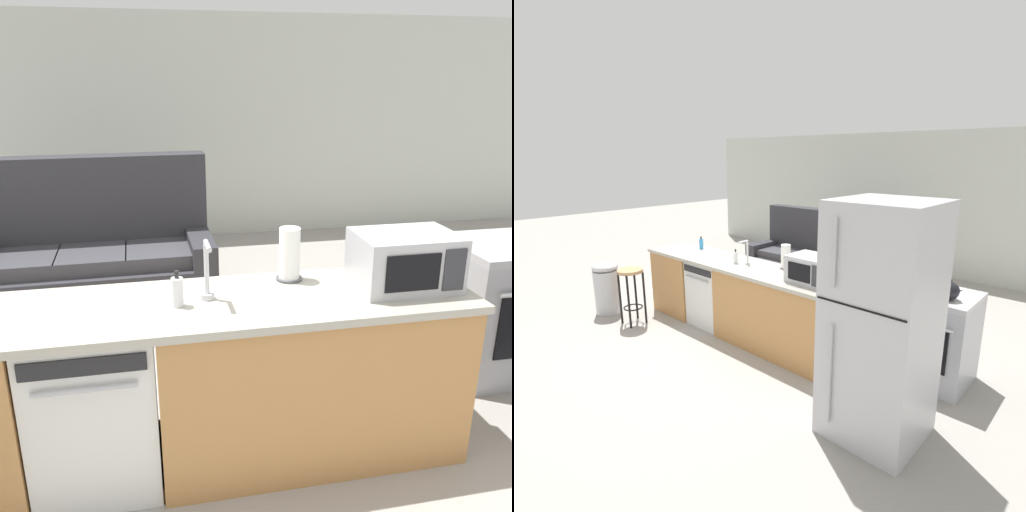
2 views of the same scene
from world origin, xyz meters
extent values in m
plane|color=gray|center=(0.00, 0.00, 0.00)|extent=(24.00, 24.00, 0.00)
cube|color=beige|center=(0.30, 4.20, 1.30)|extent=(10.00, 0.06, 2.60)
cube|color=#B77F47|center=(-0.93, 0.00, 0.43)|extent=(0.75, 0.62, 0.86)
cube|color=#B77F47|center=(0.83, 0.00, 0.43)|extent=(1.55, 0.62, 0.86)
cube|color=#ADA899|center=(0.15, 0.00, 0.88)|extent=(2.94, 0.66, 0.04)
cube|color=#49331C|center=(0.15, 0.00, 0.04)|extent=(2.86, 0.56, 0.08)
cube|color=silver|center=(-0.25, 0.00, 0.42)|extent=(0.58, 0.58, 0.84)
cube|color=black|center=(-0.25, -0.30, 0.78)|extent=(0.52, 0.01, 0.08)
cylinder|color=#B2B2B7|center=(-0.25, -0.31, 0.68)|extent=(0.44, 0.02, 0.02)
cube|color=#A8AAB2|center=(2.35, 0.55, 0.42)|extent=(0.76, 0.64, 0.85)
cube|color=black|center=(2.35, 0.22, 0.47)|extent=(0.53, 0.01, 0.43)
cylinder|color=silver|center=(2.35, 0.20, 0.70)|extent=(0.61, 0.03, 0.03)
cube|color=#B7B7BC|center=(2.35, 0.55, 0.88)|extent=(0.76, 0.64, 0.05)
torus|color=black|center=(2.18, 0.42, 0.89)|extent=(0.16, 0.16, 0.01)
torus|color=black|center=(2.52, 0.42, 0.89)|extent=(0.16, 0.16, 0.01)
torus|color=black|center=(2.18, 0.68, 0.89)|extent=(0.16, 0.16, 0.01)
torus|color=black|center=(2.52, 0.68, 0.89)|extent=(0.16, 0.16, 0.01)
cube|color=#B7B7BC|center=(2.35, -0.55, 0.93)|extent=(0.72, 0.70, 1.87)
cylinder|color=#B2B2B7|center=(2.15, -0.92, 1.51)|extent=(0.02, 0.02, 0.50)
cylinder|color=#B2B2B7|center=(2.15, -0.92, 0.58)|extent=(0.02, 0.02, 0.81)
cube|color=black|center=(2.35, -0.90, 1.16)|extent=(0.68, 0.01, 0.01)
cube|color=#B7B7BC|center=(1.31, 0.00, 1.04)|extent=(0.50, 0.36, 0.28)
cube|color=black|center=(1.26, -0.18, 1.04)|extent=(0.27, 0.01, 0.18)
cube|color=#2D2D33|center=(1.48, -0.18, 1.04)|extent=(0.11, 0.01, 0.21)
cylinder|color=silver|center=(0.31, 0.03, 0.92)|extent=(0.07, 0.07, 0.03)
cylinder|color=silver|center=(0.31, 0.03, 1.06)|extent=(0.02, 0.02, 0.26)
cylinder|color=silver|center=(0.31, -0.04, 1.19)|extent=(0.02, 0.14, 0.02)
cylinder|color=#4C4C51|center=(0.76, 0.20, 0.91)|extent=(0.14, 0.14, 0.01)
cylinder|color=white|center=(0.76, 0.20, 1.05)|extent=(0.11, 0.11, 0.27)
cylinder|color=silver|center=(0.17, -0.02, 0.97)|extent=(0.06, 0.06, 0.14)
cylinder|color=black|center=(0.17, -0.02, 1.06)|extent=(0.02, 0.02, 0.04)
cylinder|color=#338CCC|center=(-0.76, 0.18, 0.97)|extent=(0.06, 0.06, 0.14)
cylinder|color=black|center=(-0.76, 0.18, 1.06)|extent=(0.02, 0.02, 0.04)
sphere|color=black|center=(2.52, 0.42, 0.99)|extent=(0.17, 0.17, 0.17)
sphere|color=black|center=(2.52, 0.42, 1.08)|extent=(0.03, 0.03, 0.03)
cone|color=black|center=(2.60, 0.42, 1.00)|extent=(0.08, 0.04, 0.06)
cylinder|color=tan|center=(-1.05, -0.76, 0.72)|extent=(0.32, 0.32, 0.04)
cylinder|color=black|center=(-1.16, -0.87, 0.35)|extent=(0.03, 0.03, 0.70)
cylinder|color=black|center=(-0.94, -0.87, 0.35)|extent=(0.03, 0.03, 0.70)
cylinder|color=black|center=(-1.16, -0.65, 0.35)|extent=(0.03, 0.03, 0.70)
cylinder|color=black|center=(-0.94, -0.65, 0.35)|extent=(0.03, 0.03, 0.70)
torus|color=black|center=(-1.05, -0.76, 0.22)|extent=(0.25, 0.25, 0.02)
cylinder|color=#B7B7BC|center=(-1.65, -0.81, 0.31)|extent=(0.34, 0.34, 0.62)
ellipsoid|color=#B7B7BC|center=(-1.65, -0.81, 0.67)|extent=(0.35, 0.35, 0.14)
cube|color=#2D2D33|center=(-0.42, 2.12, 0.21)|extent=(2.01, 0.93, 0.42)
cube|color=#2D2D33|center=(-0.42, 2.45, 0.64)|extent=(2.00, 0.27, 1.27)
cube|color=#2D2D33|center=(-1.32, 2.11, 0.31)|extent=(0.21, 0.90, 0.62)
cube|color=#2D2D33|center=(0.48, 2.14, 0.31)|extent=(0.21, 0.90, 0.62)
cube|color=#3B3B41|center=(-0.97, 2.06, 0.48)|extent=(0.57, 0.64, 0.12)
cube|color=#3B3B41|center=(-0.42, 2.07, 0.48)|extent=(0.57, 0.64, 0.12)
cube|color=#3B3B41|center=(0.13, 2.08, 0.48)|extent=(0.57, 0.64, 0.12)
camera|label=1|loc=(0.05, -2.37, 1.93)|focal=38.00mm
camera|label=2|loc=(3.62, -3.18, 2.17)|focal=28.00mm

